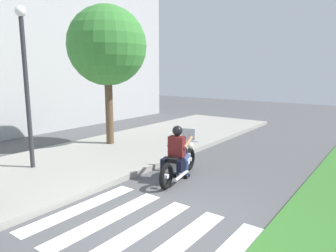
{
  "coord_description": "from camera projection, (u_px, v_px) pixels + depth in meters",
  "views": [
    {
      "loc": [
        -4.16,
        -3.45,
        2.82
      ],
      "look_at": [
        3.09,
        1.93,
        1.2
      ],
      "focal_mm": 33.01,
      "sensor_mm": 36.0,
      "label": 1
    }
  ],
  "objects": [
    {
      "name": "tree_near_rack",
      "position": [
        107.0,
        46.0,
        10.9
      ],
      "size": [
        2.8,
        2.8,
        5.09
      ],
      "color": "brown",
      "rests_on": "ground"
    },
    {
      "name": "street_lamp",
      "position": [
        26.0,
        75.0,
        8.22
      ],
      "size": [
        0.28,
        0.28,
        4.46
      ],
      "color": "#2D2D33",
      "rests_on": "ground"
    },
    {
      "name": "motorcycle",
      "position": [
        179.0,
        162.0,
        8.1
      ],
      "size": [
        2.22,
        0.83,
        1.24
      ],
      "color": "black",
      "rests_on": "ground"
    },
    {
      "name": "crosswalk_stripe_4",
      "position": [
        81.0,
        208.0,
        6.44
      ],
      "size": [
        2.8,
        0.4,
        0.01
      ],
      "primitive_type": "cube",
      "color": "white",
      "rests_on": "ground"
    },
    {
      "name": "crosswalk_stripe_2",
      "position": [
        138.0,
        231.0,
        5.5
      ],
      "size": [
        2.8,
        0.4,
        0.01
      ],
      "primitive_type": "cube",
      "color": "white",
      "rests_on": "ground"
    },
    {
      "name": "rider",
      "position": [
        178.0,
        149.0,
        7.97
      ],
      "size": [
        0.7,
        0.63,
        1.45
      ],
      "color": "#591919",
      "rests_on": "ground"
    },
    {
      "name": "ground_plane",
      "position": [
        153.0,
        223.0,
        5.81
      ],
      "size": [
        48.0,
        48.0,
        0.0
      ],
      "primitive_type": "plane",
      "color": "#4C4C4F"
    },
    {
      "name": "crosswalk_stripe_3",
      "position": [
        107.0,
        218.0,
        5.97
      ],
      "size": [
        2.8,
        0.4,
        0.01
      ],
      "primitive_type": "cube",
      "color": "white",
      "rests_on": "ground"
    },
    {
      "name": "sidewalk",
      "position": [
        32.0,
        175.0,
        8.24
      ],
      "size": [
        24.0,
        4.4,
        0.15
      ],
      "primitive_type": "cube",
      "color": "gray",
      "rests_on": "ground"
    },
    {
      "name": "crosswalk_stripe_1",
      "position": [
        175.0,
        246.0,
        5.03
      ],
      "size": [
        2.8,
        0.4,
        0.01
      ],
      "primitive_type": "cube",
      "color": "white",
      "rests_on": "ground"
    }
  ]
}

